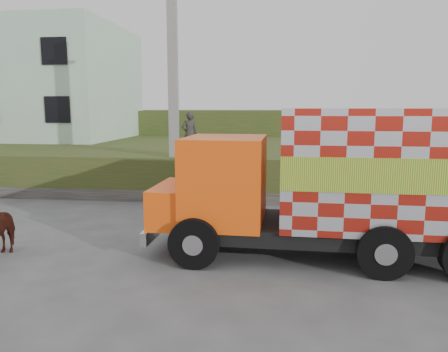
# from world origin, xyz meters

# --- Properties ---
(ground) EXTENTS (120.00, 120.00, 0.00)m
(ground) POSITION_xyz_m (0.00, 0.00, 0.00)
(ground) COLOR #474749
(ground) RESTS_ON ground
(embankment) EXTENTS (40.00, 12.00, 1.50)m
(embankment) POSITION_xyz_m (0.00, 10.00, 0.75)
(embankment) COLOR #284818
(embankment) RESTS_ON ground
(embankment_far) EXTENTS (40.00, 12.00, 3.00)m
(embankment_far) POSITION_xyz_m (0.00, 22.00, 1.50)
(embankment_far) COLOR #284818
(embankment_far) RESTS_ON ground
(retaining_strip) EXTENTS (16.00, 0.50, 0.40)m
(retaining_strip) POSITION_xyz_m (-2.00, 4.20, 0.20)
(retaining_strip) COLOR #595651
(retaining_strip) RESTS_ON ground
(building) EXTENTS (10.00, 8.00, 6.00)m
(building) POSITION_xyz_m (-11.00, 13.00, 4.50)
(building) COLOR #B3D2B9
(building) RESTS_ON embankment
(utility_pole) EXTENTS (1.20, 0.30, 8.00)m
(utility_pole) POSITION_xyz_m (-1.00, 4.60, 4.08)
(utility_pole) COLOR gray
(utility_pole) RESTS_ON ground
(cargo_truck) EXTENTS (7.14, 2.62, 3.16)m
(cargo_truck) POSITION_xyz_m (3.83, -0.88, 1.63)
(cargo_truck) COLOR black
(cargo_truck) RESTS_ON ground
(pedestrian) EXTENTS (0.66, 0.56, 1.54)m
(pedestrian) POSITION_xyz_m (-0.50, 4.80, 2.27)
(pedestrian) COLOR #33302D
(pedestrian) RESTS_ON embankment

